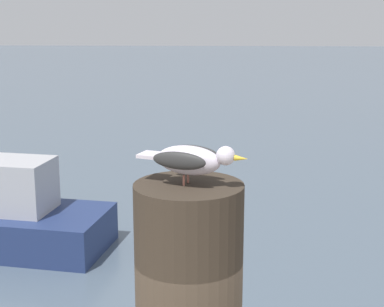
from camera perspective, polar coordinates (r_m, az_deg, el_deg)
seagull at (r=2.06m, az=-0.15°, el=-0.51°), size 0.38×0.20×0.14m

